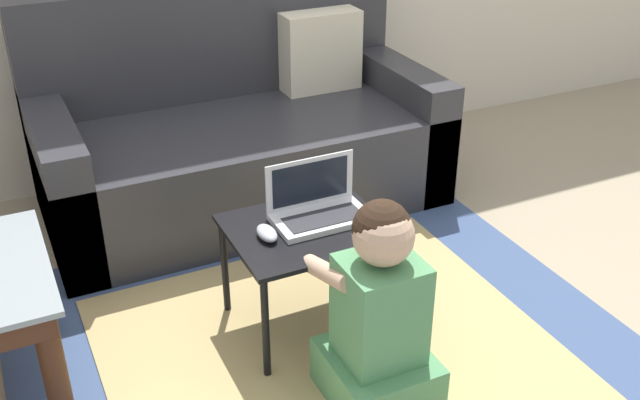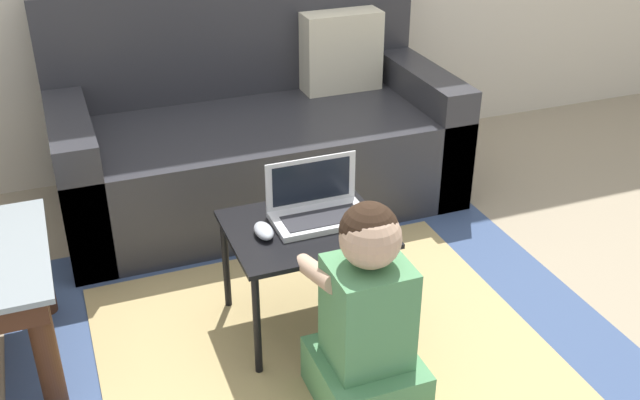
{
  "view_description": "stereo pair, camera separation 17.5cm",
  "coord_description": "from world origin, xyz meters",
  "px_view_note": "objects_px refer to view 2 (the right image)",
  "views": [
    {
      "loc": [
        -1.0,
        -1.88,
        1.62
      ],
      "look_at": [
        -0.07,
        0.07,
        0.45
      ],
      "focal_mm": 42.0,
      "sensor_mm": 36.0,
      "label": 1
    },
    {
      "loc": [
        -0.84,
        -1.95,
        1.62
      ],
      "look_at": [
        -0.07,
        0.07,
        0.45
      ],
      "focal_mm": 42.0,
      "sensor_mm": 36.0,
      "label": 2
    }
  ],
  "objects_px": {
    "laptop_desk": "(306,239)",
    "laptop": "(318,209)",
    "couch": "(255,132)",
    "computer_mouse": "(264,231)",
    "person_seated": "(366,320)"
  },
  "relations": [
    {
      "from": "laptop_desk",
      "to": "laptop",
      "type": "bearing_deg",
      "value": 32.33
    },
    {
      "from": "laptop_desk",
      "to": "laptop",
      "type": "height_order",
      "value": "laptop"
    },
    {
      "from": "computer_mouse",
      "to": "person_seated",
      "type": "xyz_separation_m",
      "value": [
        0.18,
        -0.41,
        -0.11
      ]
    },
    {
      "from": "computer_mouse",
      "to": "person_seated",
      "type": "bearing_deg",
      "value": -66.24
    },
    {
      "from": "couch",
      "to": "person_seated",
      "type": "xyz_separation_m",
      "value": [
        -0.08,
        -1.4,
        -0.01
      ]
    },
    {
      "from": "computer_mouse",
      "to": "couch",
      "type": "bearing_deg",
      "value": 75.23
    },
    {
      "from": "couch",
      "to": "computer_mouse",
      "type": "relative_size",
      "value": 15.82
    },
    {
      "from": "couch",
      "to": "computer_mouse",
      "type": "height_order",
      "value": "couch"
    },
    {
      "from": "laptop",
      "to": "laptop_desk",
      "type": "bearing_deg",
      "value": -147.67
    },
    {
      "from": "laptop",
      "to": "computer_mouse",
      "type": "relative_size",
      "value": 2.95
    },
    {
      "from": "computer_mouse",
      "to": "person_seated",
      "type": "relative_size",
      "value": 0.16
    },
    {
      "from": "couch",
      "to": "laptop",
      "type": "height_order",
      "value": "couch"
    },
    {
      "from": "couch",
      "to": "person_seated",
      "type": "distance_m",
      "value": 1.4
    },
    {
      "from": "laptop",
      "to": "person_seated",
      "type": "xyz_separation_m",
      "value": [
        -0.02,
        -0.45,
        -0.13
      ]
    },
    {
      "from": "laptop_desk",
      "to": "computer_mouse",
      "type": "relative_size",
      "value": 4.74
    }
  ]
}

